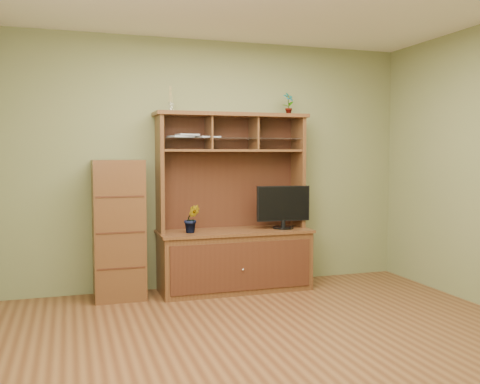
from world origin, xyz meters
name	(u,v)px	position (x,y,z in m)	size (l,w,h in m)	color
room	(282,169)	(0.00, 0.00, 1.35)	(4.54, 4.04, 2.74)	#4F2B16
media_hutch	(234,241)	(0.16, 1.73, 0.52)	(1.66, 0.61, 1.90)	#3E2011
monitor	(283,206)	(0.70, 1.65, 0.90)	(0.59, 0.23, 0.47)	black
orchid_plant	(192,219)	(-0.32, 1.65, 0.80)	(0.16, 0.13, 0.29)	#2B501B
top_plant	(288,104)	(0.82, 1.80, 2.02)	(0.13, 0.09, 0.25)	#346122
reed_diffuser	(171,102)	(-0.50, 1.80, 2.00)	(0.05, 0.05, 0.27)	silver
magazines	(192,136)	(-0.28, 1.81, 1.65)	(0.56, 0.24, 0.04)	#A4A4A8
side_cabinet	(119,229)	(-1.05, 1.75, 0.70)	(0.50, 0.46, 1.40)	#3E2011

